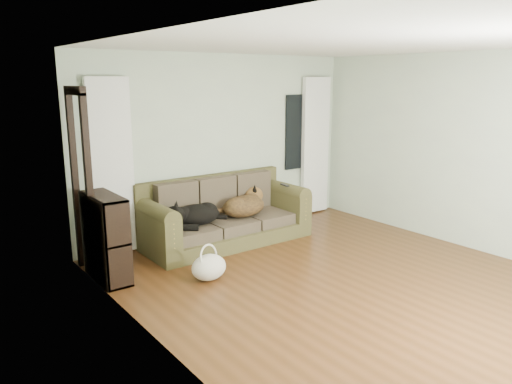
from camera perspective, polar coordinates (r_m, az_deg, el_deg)
floor at (r=5.81m, az=9.92°, el=-10.13°), size 5.00×5.00×0.00m
ceiling at (r=5.37m, az=11.03°, el=16.36°), size 5.00×5.00×0.00m
wall_back at (r=7.35m, az=-3.95°, el=5.40°), size 4.50×0.04×2.60m
wall_left at (r=4.12m, az=-11.49°, el=-0.74°), size 0.04×5.00×2.60m
wall_right at (r=7.24m, az=22.76°, el=4.31°), size 0.04×5.00×2.60m
curtain_left at (r=6.55m, az=-16.16°, el=2.68°), size 0.55×0.08×2.25m
curtain_right at (r=8.42m, az=6.77°, el=5.25°), size 0.55×0.08×2.25m
window_pane at (r=8.19m, az=4.78°, el=6.85°), size 0.50×0.03×1.20m
door_casing at (r=6.07m, az=-19.27°, el=0.72°), size 0.07×0.60×2.10m
sofa at (r=6.94m, az=-3.39°, el=-2.20°), size 2.35×1.01×0.96m
dog_black_lab at (r=6.66m, az=-7.13°, el=-2.66°), size 0.73×0.58×0.28m
dog_shepherd at (r=7.09m, az=-1.30°, el=-1.53°), size 0.79×0.62×0.32m
tv_remote at (r=7.30m, az=3.31°, el=0.81°), size 0.08×0.19×0.02m
tote_bag at (r=5.76m, az=-5.41°, el=-8.49°), size 0.42×0.33×0.30m
bookshelf at (r=5.91m, az=-16.80°, el=-4.94°), size 0.38×0.82×0.99m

